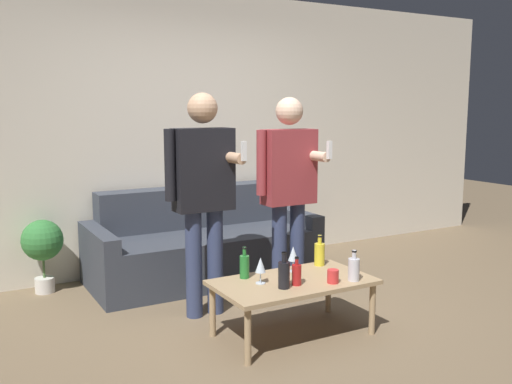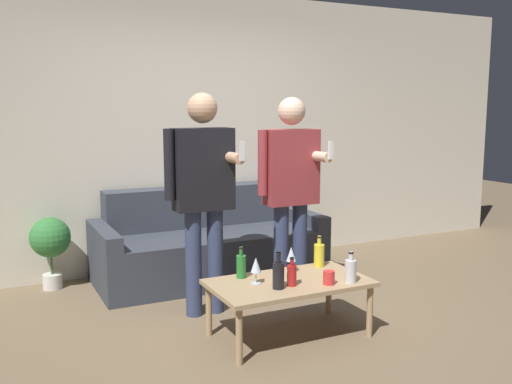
{
  "view_description": "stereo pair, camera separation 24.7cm",
  "coord_description": "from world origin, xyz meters",
  "px_view_note": "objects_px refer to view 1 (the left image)",
  "views": [
    {
      "loc": [
        -2.14,
        -3.27,
        1.6
      ],
      "look_at": [
        -0.03,
        0.47,
        0.95
      ],
      "focal_mm": 40.0,
      "sensor_mm": 36.0,
      "label": 1
    },
    {
      "loc": [
        -1.92,
        -3.38,
        1.6
      ],
      "look_at": [
        -0.03,
        0.47,
        0.95
      ],
      "focal_mm": 40.0,
      "sensor_mm": 36.0,
      "label": 2
    }
  ],
  "objects_px": {
    "couch": "(202,246)",
    "person_standing_left": "(203,187)",
    "coffee_table": "(293,286)",
    "bottle_orange": "(284,274)",
    "person_standing_right": "(288,183)"
  },
  "relations": [
    {
      "from": "couch",
      "to": "person_standing_left",
      "type": "distance_m",
      "value": 1.21
    },
    {
      "from": "couch",
      "to": "coffee_table",
      "type": "relative_size",
      "value": 1.9
    },
    {
      "from": "couch",
      "to": "bottle_orange",
      "type": "xyz_separation_m",
      "value": [
        -0.16,
        -1.7,
        0.2
      ]
    },
    {
      "from": "bottle_orange",
      "to": "person_standing_right",
      "type": "distance_m",
      "value": 1.06
    },
    {
      "from": "bottle_orange",
      "to": "person_standing_right",
      "type": "xyz_separation_m",
      "value": [
        0.53,
        0.78,
        0.48
      ]
    },
    {
      "from": "coffee_table",
      "to": "person_standing_right",
      "type": "height_order",
      "value": "person_standing_right"
    },
    {
      "from": "person_standing_left",
      "to": "person_standing_right",
      "type": "distance_m",
      "value": 0.76
    },
    {
      "from": "couch",
      "to": "coffee_table",
      "type": "xyz_separation_m",
      "value": [
        -0.01,
        -1.58,
        0.06
      ]
    },
    {
      "from": "bottle_orange",
      "to": "person_standing_left",
      "type": "relative_size",
      "value": 0.14
    },
    {
      "from": "couch",
      "to": "person_standing_left",
      "type": "bearing_deg",
      "value": -112.87
    },
    {
      "from": "coffee_table",
      "to": "bottle_orange",
      "type": "xyz_separation_m",
      "value": [
        -0.15,
        -0.12,
        0.14
      ]
    },
    {
      "from": "couch",
      "to": "bottle_orange",
      "type": "height_order",
      "value": "couch"
    },
    {
      "from": "couch",
      "to": "person_standing_right",
      "type": "height_order",
      "value": "person_standing_right"
    },
    {
      "from": "couch",
      "to": "person_standing_right",
      "type": "bearing_deg",
      "value": -67.79
    },
    {
      "from": "bottle_orange",
      "to": "person_standing_right",
      "type": "bearing_deg",
      "value": 55.9
    }
  ]
}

